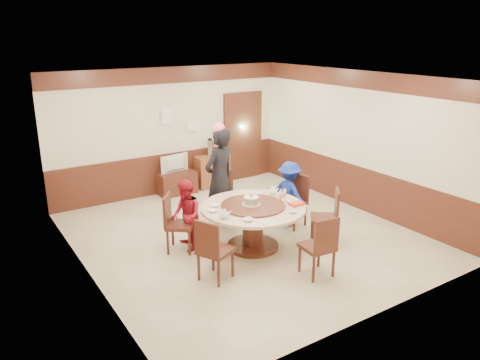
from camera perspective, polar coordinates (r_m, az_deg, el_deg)
room at (r=8.14m, az=0.52°, el=0.22°), size 6.00×6.04×2.84m
banquet_table at (r=7.85m, az=1.59°, el=-4.69°), size 1.75×1.75×0.78m
chair_0 at (r=8.87m, az=6.47°, el=-3.69°), size 0.55×0.54×0.97m
chair_1 at (r=9.04m, az=-1.89°, el=-3.18°), size 0.56×0.56×0.97m
chair_2 at (r=7.91m, az=-7.42°, el=-6.44°), size 0.62×0.62×0.97m
chair_3 at (r=6.98m, az=-3.09°, el=-9.75°), size 0.59×0.58×0.97m
chair_4 at (r=7.18m, az=9.44°, el=-9.18°), size 0.48×0.49×0.97m
chair_5 at (r=8.25m, az=10.26°, el=-5.56°), size 0.62×0.62×0.97m
person_standing at (r=8.57m, az=-2.50°, el=0.18°), size 0.80×0.64×1.89m
person_red at (r=7.81m, az=-6.59°, el=-4.36°), size 0.57×0.67×1.21m
person_blue at (r=8.83m, az=6.04°, el=-1.65°), size 0.57×0.85×1.23m
birthday_cake at (r=7.74m, az=1.38°, el=-2.51°), size 0.30×0.30×0.20m
teapot_left at (r=7.25m, az=-1.96°, el=-4.26°), size 0.17×0.15×0.13m
teapot_right at (r=8.32m, az=4.03°, el=-1.38°), size 0.17×0.15×0.13m
bowl_0 at (r=7.76m, az=-3.05°, el=-3.12°), size 0.15×0.15×0.04m
bowl_1 at (r=7.53m, az=6.41°, el=-3.84°), size 0.14×0.14×0.04m
bowl_2 at (r=7.18m, az=1.00°, el=-4.86°), size 0.16×0.16×0.04m
bowl_3 at (r=7.98m, az=6.03°, el=-2.56°), size 0.14×0.14×0.04m
bowl_4 at (r=7.54m, az=-3.25°, el=-3.76°), size 0.15×0.15×0.04m
saucer_near at (r=7.14m, az=2.90°, el=-5.11°), size 0.18×0.18×0.01m
saucer_far at (r=8.40m, az=2.21°, el=-1.56°), size 0.18×0.18×0.01m
shrimp_platter at (r=7.81m, az=6.91°, el=-3.01°), size 0.30×0.20×0.06m
bottle_0 at (r=8.01m, az=5.00°, el=-2.01°), size 0.06×0.06×0.16m
bottle_1 at (r=8.12m, az=5.45°, el=-1.76°), size 0.06×0.06×0.16m
tv_stand at (r=10.67m, az=-7.69°, el=-0.36°), size 0.85×0.45×0.50m
television at (r=10.54m, az=-7.79°, el=1.96°), size 0.70×0.18×0.40m
side_cabinet at (r=11.06m, az=-3.41°, el=1.10°), size 0.80×0.40×0.75m
thermos at (r=10.90m, az=-3.65°, el=3.92°), size 0.15×0.15×0.38m
notice_left at (r=10.46m, az=-8.95°, el=7.69°), size 0.25×0.00×0.35m
notice_right at (r=10.78m, az=-5.71°, el=6.50°), size 0.30×0.00×0.22m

